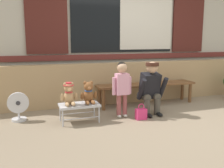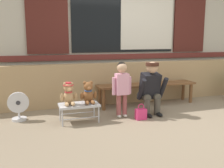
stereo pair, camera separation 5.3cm
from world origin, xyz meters
name	(u,v)px [view 1 (the left image)]	position (x,y,z in m)	size (l,w,h in m)	color
ground_plane	(164,120)	(0.00, 0.00, 0.00)	(60.00, 60.00, 0.00)	#84725B
brick_low_wall	(131,82)	(0.00, 1.43, 0.42)	(6.33, 0.25, 0.85)	tan
shop_facade	(122,18)	(0.00, 1.94, 1.82)	(6.46, 0.26, 3.63)	#B7B2A3
wooden_bench_long	(146,87)	(0.20, 1.06, 0.37)	(2.10, 0.40, 0.44)	brown
small_display_bench	(79,106)	(-1.35, 0.38, 0.27)	(0.64, 0.36, 0.30)	#BCBCC1
teddy_bear_with_hat	(69,94)	(-1.51, 0.38, 0.47)	(0.28, 0.27, 0.36)	tan
teddy_bear_plain	(89,93)	(-1.19, 0.38, 0.46)	(0.28, 0.26, 0.36)	brown
child_standing	(122,83)	(-0.60, 0.41, 0.59)	(0.35, 0.18, 0.96)	#994C4C
adult_crouching	(151,88)	(-0.04, 0.41, 0.48)	(0.50, 0.49, 0.95)	#4C473D
handbag_on_ground	(141,114)	(-0.34, 0.18, 0.10)	(0.18, 0.11, 0.27)	#E53370
floor_fan	(18,107)	(-2.28, 0.75, 0.24)	(0.34, 0.24, 0.48)	silver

